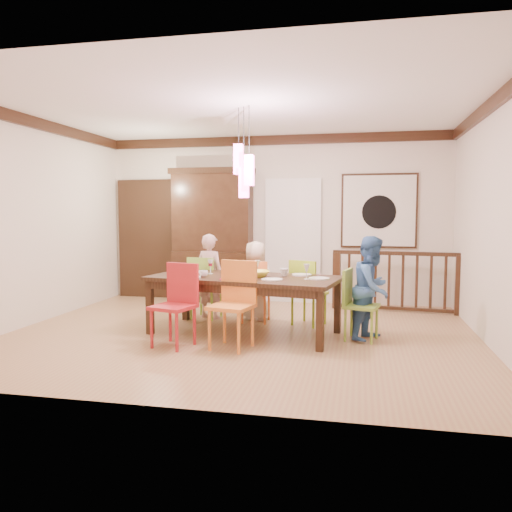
% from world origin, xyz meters
% --- Properties ---
extents(floor, '(6.00, 6.00, 0.00)m').
position_xyz_m(floor, '(0.00, 0.00, 0.00)').
color(floor, '#A1734E').
rests_on(floor, ground).
extents(ceiling, '(6.00, 6.00, 0.00)m').
position_xyz_m(ceiling, '(0.00, 0.00, 2.90)').
color(ceiling, white).
rests_on(ceiling, wall_back).
extents(wall_back, '(6.00, 0.00, 6.00)m').
position_xyz_m(wall_back, '(0.00, 2.50, 1.45)').
color(wall_back, beige).
rests_on(wall_back, floor).
extents(wall_left, '(0.00, 5.00, 5.00)m').
position_xyz_m(wall_left, '(-3.00, 0.00, 1.45)').
color(wall_left, beige).
rests_on(wall_left, floor).
extents(wall_right, '(0.00, 5.00, 5.00)m').
position_xyz_m(wall_right, '(3.00, 0.00, 1.45)').
color(wall_right, beige).
rests_on(wall_right, floor).
extents(crown_molding, '(6.00, 5.00, 0.16)m').
position_xyz_m(crown_molding, '(0.00, 0.00, 2.82)').
color(crown_molding, black).
rests_on(crown_molding, wall_back).
extents(panel_door, '(1.04, 0.07, 2.24)m').
position_xyz_m(panel_door, '(-2.40, 2.45, 1.05)').
color(panel_door, black).
rests_on(panel_door, wall_back).
extents(white_doorway, '(0.97, 0.05, 2.22)m').
position_xyz_m(white_doorway, '(0.35, 2.46, 1.05)').
color(white_doorway, silver).
rests_on(white_doorway, wall_back).
extents(painting, '(1.25, 0.06, 1.25)m').
position_xyz_m(painting, '(1.80, 2.46, 1.60)').
color(painting, black).
rests_on(painting, wall_back).
extents(pendant_cluster, '(0.27, 0.21, 1.14)m').
position_xyz_m(pendant_cluster, '(0.04, 0.04, 2.11)').
color(pendant_cluster, '#F84A96').
rests_on(pendant_cluster, ceiling).
extents(dining_table, '(2.56, 1.48, 0.75)m').
position_xyz_m(dining_table, '(0.04, 0.04, 0.68)').
color(dining_table, black).
rests_on(dining_table, floor).
extents(chair_far_left, '(0.47, 0.47, 0.92)m').
position_xyz_m(chair_far_left, '(-0.73, 0.85, 0.53)').
color(chair_far_left, '#8BC23D').
rests_on(chair_far_left, floor).
extents(chair_far_mid, '(0.40, 0.40, 0.89)m').
position_xyz_m(chair_far_mid, '(0.04, 0.76, 0.51)').
color(chair_far_mid, orange).
rests_on(chair_far_mid, floor).
extents(chair_far_right, '(0.55, 0.55, 0.92)m').
position_xyz_m(chair_far_right, '(0.81, 0.73, 0.53)').
color(chair_far_right, '#8FB720').
rests_on(chair_far_right, floor).
extents(chair_near_left, '(0.54, 0.54, 0.97)m').
position_xyz_m(chair_near_left, '(-0.63, -0.75, 0.56)').
color(chair_near_left, '#AB1E24').
rests_on(chair_near_left, floor).
extents(chair_near_mid, '(0.54, 0.54, 1.01)m').
position_xyz_m(chair_near_mid, '(0.06, -0.69, 0.58)').
color(chair_near_mid, orange).
rests_on(chair_near_mid, floor).
extents(chair_end_right, '(0.47, 0.47, 0.87)m').
position_xyz_m(chair_end_right, '(1.53, 0.01, 0.50)').
color(chair_end_right, olive).
rests_on(chair_end_right, floor).
extents(china_hutch, '(1.48, 0.46, 2.35)m').
position_xyz_m(china_hutch, '(-1.06, 2.30, 1.18)').
color(china_hutch, black).
rests_on(china_hutch, floor).
extents(balustrade, '(2.01, 0.29, 0.96)m').
position_xyz_m(balustrade, '(2.07, 1.95, 0.50)').
color(balustrade, black).
rests_on(balustrade, floor).
extents(person_far_left, '(0.53, 0.42, 1.26)m').
position_xyz_m(person_far_left, '(-0.68, 0.87, 0.63)').
color(person_far_left, beige).
rests_on(person_far_left, floor).
extents(person_far_mid, '(0.63, 0.47, 1.16)m').
position_xyz_m(person_far_mid, '(0.01, 0.90, 0.58)').
color(person_far_mid, beige).
rests_on(person_far_mid, floor).
extents(person_end_right, '(0.71, 0.77, 1.28)m').
position_xyz_m(person_end_right, '(1.66, 0.08, 0.64)').
color(person_end_right, '#3965A0').
rests_on(person_end_right, floor).
extents(serving_bowl, '(0.43, 0.43, 0.08)m').
position_xyz_m(serving_bowl, '(0.21, 0.02, 0.79)').
color(serving_bowl, yellow).
rests_on(serving_bowl, dining_table).
extents(small_bowl, '(0.19, 0.19, 0.06)m').
position_xyz_m(small_bowl, '(-0.12, 0.05, 0.78)').
color(small_bowl, white).
rests_on(small_bowl, dining_table).
extents(cup_left, '(0.12, 0.12, 0.09)m').
position_xyz_m(cup_left, '(-0.45, -0.13, 0.79)').
color(cup_left, silver).
rests_on(cup_left, dining_table).
extents(cup_right, '(0.14, 0.14, 0.10)m').
position_xyz_m(cup_right, '(0.54, 0.17, 0.80)').
color(cup_right, silver).
rests_on(cup_right, dining_table).
extents(plate_far_left, '(0.26, 0.26, 0.01)m').
position_xyz_m(plate_far_left, '(-0.72, 0.31, 0.76)').
color(plate_far_left, white).
rests_on(plate_far_left, dining_table).
extents(plate_far_mid, '(0.26, 0.26, 0.01)m').
position_xyz_m(plate_far_mid, '(0.01, 0.34, 0.76)').
color(plate_far_mid, white).
rests_on(plate_far_mid, dining_table).
extents(plate_far_right, '(0.26, 0.26, 0.01)m').
position_xyz_m(plate_far_right, '(0.76, 0.32, 0.76)').
color(plate_far_right, white).
rests_on(plate_far_right, dining_table).
extents(plate_near_left, '(0.26, 0.26, 0.01)m').
position_xyz_m(plate_near_left, '(-0.59, -0.22, 0.76)').
color(plate_near_left, white).
rests_on(plate_near_left, dining_table).
extents(plate_near_mid, '(0.26, 0.26, 0.01)m').
position_xyz_m(plate_near_mid, '(0.46, -0.24, 0.76)').
color(plate_near_mid, white).
rests_on(plate_near_mid, dining_table).
extents(plate_end_right, '(0.26, 0.26, 0.01)m').
position_xyz_m(plate_end_right, '(1.01, -0.02, 0.76)').
color(plate_end_right, white).
rests_on(plate_end_right, dining_table).
extents(wine_glass_a, '(0.08, 0.08, 0.19)m').
position_xyz_m(wine_glass_a, '(-0.46, 0.21, 0.84)').
color(wine_glass_a, '#590C19').
rests_on(wine_glass_a, dining_table).
extents(wine_glass_b, '(0.08, 0.08, 0.19)m').
position_xyz_m(wine_glass_b, '(0.16, 0.28, 0.84)').
color(wine_glass_b, silver).
rests_on(wine_glass_b, dining_table).
extents(wine_glass_c, '(0.08, 0.08, 0.19)m').
position_xyz_m(wine_glass_c, '(-0.07, -0.22, 0.84)').
color(wine_glass_c, '#590C19').
rests_on(wine_glass_c, dining_table).
extents(wine_glass_d, '(0.08, 0.08, 0.19)m').
position_xyz_m(wine_glass_d, '(0.86, -0.08, 0.84)').
color(wine_glass_d, silver).
rests_on(wine_glass_d, dining_table).
extents(napkin, '(0.18, 0.14, 0.01)m').
position_xyz_m(napkin, '(-0.08, -0.30, 0.76)').
color(napkin, '#D83359').
rests_on(napkin, dining_table).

